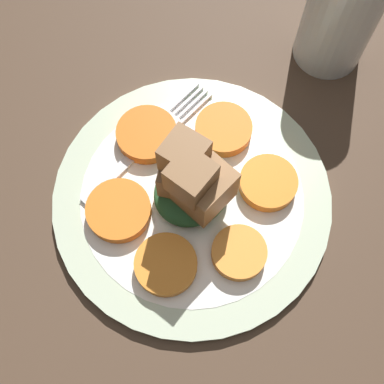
{
  "coord_description": "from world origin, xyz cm",
  "views": [
    {
      "loc": [
        12.46,
        12.51,
        48.97
      ],
      "look_at": [
        0.0,
        0.0,
        4.1
      ],
      "focal_mm": 45.0,
      "sensor_mm": 36.0,
      "label": 1
    }
  ],
  "objects": [
    {
      "name": "carrot_slice_1",
      "position": [
        6.94,
        3.43,
        3.78
      ],
      "size": [
        6.03,
        6.03,
        1.37
      ],
      "primitive_type": "cylinder",
      "color": "orange",
      "rests_on": "plate"
    },
    {
      "name": "table_slab",
      "position": [
        0.0,
        0.0,
        1.0
      ],
      "size": [
        120.0,
        120.0,
        2.0
      ],
      "primitive_type": "cube",
      "color": "#4C3828",
      "rests_on": "ground"
    },
    {
      "name": "carrot_slice_0",
      "position": [
        6.48,
        -3.83,
        3.78
      ],
      "size": [
        6.49,
        6.49,
        1.37
      ],
      "primitive_type": "cylinder",
      "color": "orange",
      "rests_on": "plate"
    },
    {
      "name": "carrot_slice_5",
      "position": [
        -1.33,
        -8.13,
        3.78
      ],
      "size": [
        6.47,
        6.47,
        1.37
      ],
      "primitive_type": "cylinder",
      "color": "orange",
      "rests_on": "plate"
    },
    {
      "name": "carrot_slice_2",
      "position": [
        1.15,
        7.56,
        3.78
      ],
      "size": [
        5.36,
        5.36,
        1.37
      ],
      "primitive_type": "cylinder",
      "color": "orange",
      "rests_on": "plate"
    },
    {
      "name": "water_glass",
      "position": [
        -24.46,
        -2.04,
        8.27
      ],
      "size": [
        7.89,
        7.89,
        12.54
      ],
      "color": "silver",
      "rests_on": "table_slab"
    },
    {
      "name": "fork",
      "position": [
        -1.27,
        -7.59,
        3.3
      ],
      "size": [
        18.43,
        2.59,
        0.4
      ],
      "rotation": [
        0.0,
        0.0,
        0.05
      ],
      "color": "silver",
      "rests_on": "plate"
    },
    {
      "name": "center_pile",
      "position": [
        0.08,
        0.26,
        7.27
      ],
      "size": [
        8.02,
        7.44,
        9.72
      ],
      "color": "#2D6033",
      "rests_on": "plate"
    },
    {
      "name": "plate",
      "position": [
        0.0,
        0.0,
        2.52
      ],
      "size": [
        28.65,
        28.65,
        1.05
      ],
      "color": "beige",
      "rests_on": "table_slab"
    },
    {
      "name": "carrot_slice_3",
      "position": [
        -6.29,
        4.68,
        3.78
      ],
      "size": [
        5.94,
        5.94,
        1.37
      ],
      "primitive_type": "cylinder",
      "color": "orange",
      "rests_on": "plate"
    },
    {
      "name": "carrot_slice_4",
      "position": [
        -7.54,
        -2.8,
        3.78
      ],
      "size": [
        6.07,
        6.07,
        1.37
      ],
      "primitive_type": "cylinder",
      "color": "orange",
      "rests_on": "plate"
    }
  ]
}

